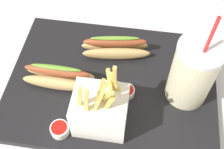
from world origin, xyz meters
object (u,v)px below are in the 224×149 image
Objects in this scene: hot_dog_2 at (115,48)px; hot_dog_1 at (58,76)px; fries_basket at (100,110)px; ketchup_cup_1 at (126,91)px; ketchup_cup_2 at (60,129)px; soda_cup at (193,73)px.

hot_dog_1 is at bearing -138.38° from hot_dog_2.
fries_basket reaches higher than ketchup_cup_1.
hot_dog_2 is at bearing 111.07° from ketchup_cup_1.
hot_dog_2 is 0.24m from ketchup_cup_2.
fries_basket is 0.19m from hot_dog_2.
ketchup_cup_1 is 0.96× the size of ketchup_cup_2.
hot_dog_1 reaches higher than ketchup_cup_2.
hot_dog_2 is (0.12, 0.10, 0.00)m from hot_dog_1.
fries_basket is (-0.18, -0.10, -0.03)m from soda_cup.
fries_basket is at bearing -120.73° from ketchup_cup_1.
ketchup_cup_2 is (-0.08, -0.04, -0.04)m from fries_basket.
fries_basket is at bearing 24.74° from ketchup_cup_2.
ketchup_cup_2 is at bearing -152.35° from soda_cup.
soda_cup is 0.30m from ketchup_cup_2.
hot_dog_1 reaches higher than ketchup_cup_1.
soda_cup is at bearing 27.65° from ketchup_cup_2.
hot_dog_1 is at bearing 143.27° from fries_basket.
fries_basket is 1.02× the size of hot_dog_1.
ketchup_cup_1 is at bearing 42.01° from ketchup_cup_2.
fries_basket reaches higher than hot_dog_2.
soda_cup is 1.42× the size of hot_dog_1.
ketchup_cup_2 is at bearing -110.37° from hot_dog_2.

